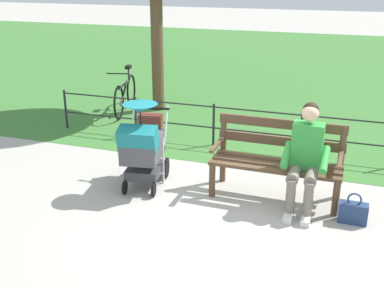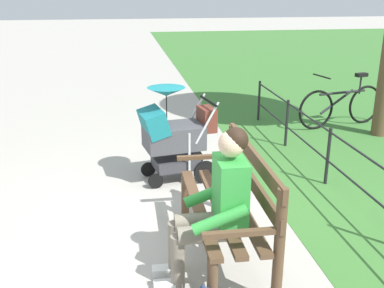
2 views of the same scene
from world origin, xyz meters
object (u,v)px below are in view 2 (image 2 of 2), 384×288
object	(u,v)px
park_bench	(233,198)
person_on_bench	(216,203)
stroller	(173,133)
bicycle	(342,105)

from	to	relation	value
park_bench	person_on_bench	distance (m)	0.45
person_on_bench	park_bench	bearing A→B (deg)	-32.07
park_bench	stroller	distance (m)	1.72
stroller	bicycle	size ratio (longest dim) A/B	0.71
person_on_bench	stroller	xyz separation A→B (m)	(2.04, 0.10, -0.08)
park_bench	bicycle	world-z (taller)	park_bench
bicycle	park_bench	bearing A→B (deg)	141.95
person_on_bench	bicycle	xyz separation A→B (m)	(3.84, -2.95, -0.31)
park_bench	person_on_bench	xyz separation A→B (m)	(-0.36, 0.22, 0.15)
person_on_bench	stroller	world-z (taller)	person_on_bench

